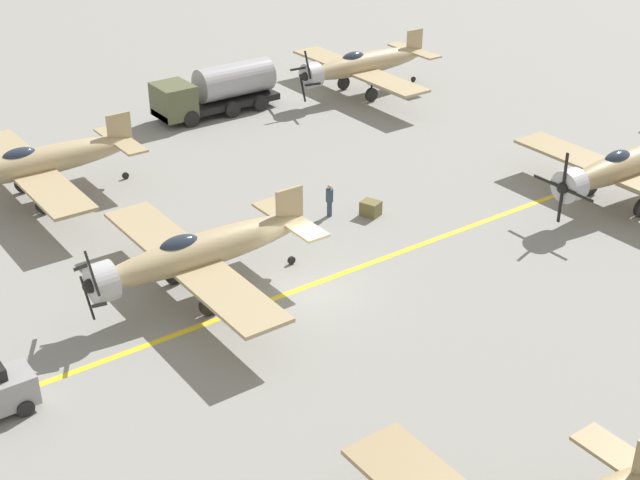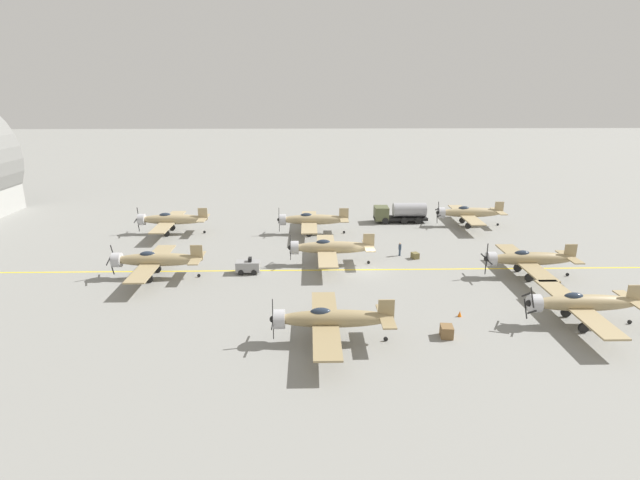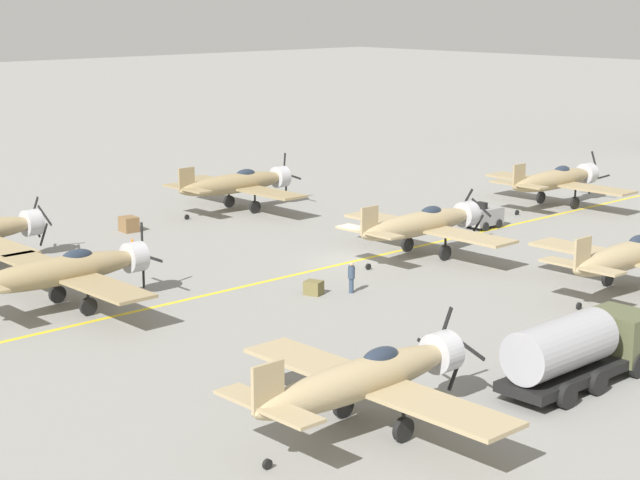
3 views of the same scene
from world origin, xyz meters
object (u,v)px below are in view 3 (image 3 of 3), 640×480
at_px(supply_crate_mid_lane, 129,224).
at_px(airplane_near_right, 366,378).
at_px(ground_crew_walking, 351,276).
at_px(supply_crate_by_tanker, 314,288).
at_px(airplane_far_center, 556,180).
at_px(traffic_cone, 132,242).
at_px(airplane_mid_right, 631,255).
at_px(tow_tractor, 484,216).
at_px(airplane_mid_center, 423,224).
at_px(fuel_tanker, 580,348).
at_px(airplane_mid_left, 238,184).
at_px(airplane_near_center, 65,271).

bearing_deg(supply_crate_mid_lane, airplane_near_right, -19.72).
bearing_deg(ground_crew_walking, supply_crate_by_tanker, -123.43).
bearing_deg(airplane_far_center, ground_crew_walking, -73.16).
relative_size(ground_crew_walking, supply_crate_by_tanker, 1.88).
height_order(supply_crate_by_tanker, traffic_cone, supply_crate_by_tanker).
relative_size(airplane_mid_right, tow_tractor, 4.62).
bearing_deg(airplane_mid_center, ground_crew_walking, -72.65).
xyz_separation_m(airplane_mid_center, airplane_mid_right, (12.69, 2.00, 0.00)).
relative_size(airplane_mid_right, supply_crate_by_tanker, 13.64).
relative_size(airplane_far_center, fuel_tanker, 1.50).
xyz_separation_m(airplane_mid_left, ground_crew_walking, (21.35, -9.45, -1.11)).
distance_m(tow_tractor, supply_crate_by_tanker, 20.03).
relative_size(airplane_mid_center, airplane_mid_right, 1.00).
bearing_deg(airplane_near_center, airplane_mid_right, 53.60).
xyz_separation_m(airplane_near_right, airplane_near_center, (-20.74, -0.08, 0.00)).
xyz_separation_m(airplane_far_center, airplane_mid_center, (3.84, -18.93, 0.00)).
distance_m(fuel_tanker, tow_tractor, 29.75).
relative_size(airplane_near_right, airplane_mid_right, 1.00).
bearing_deg(ground_crew_walking, airplane_near_right, -42.87).
xyz_separation_m(ground_crew_walking, traffic_cone, (-16.99, -2.43, -0.63)).
xyz_separation_m(ground_crew_walking, supply_crate_by_tanker, (-1.10, -1.67, -0.54)).
relative_size(airplane_mid_left, traffic_cone, 21.82).
xyz_separation_m(fuel_tanker, ground_crew_walking, (-15.84, 2.84, -0.61)).
relative_size(airplane_near_right, traffic_cone, 21.82).
bearing_deg(ground_crew_walking, airplane_mid_right, 47.38).
relative_size(airplane_near_center, traffic_cone, 21.82).
relative_size(supply_crate_mid_lane, traffic_cone, 2.16).
height_order(airplane_mid_left, traffic_cone, airplane_mid_left).
xyz_separation_m(tow_tractor, ground_crew_walking, (5.52, -17.86, 0.11)).
bearing_deg(supply_crate_by_tanker, airplane_near_center, -119.59).
distance_m(airplane_mid_center, traffic_cone, 18.09).
xyz_separation_m(supply_crate_by_tanker, supply_crate_mid_lane, (-19.66, 1.44, 0.13)).
bearing_deg(supply_crate_by_tanker, fuel_tanker, -3.96).
xyz_separation_m(airplane_near_center, supply_crate_by_tanker, (6.19, 10.89, -1.65)).
bearing_deg(airplane_far_center, airplane_near_right, -60.11).
distance_m(fuel_tanker, supply_crate_mid_lane, 36.71).
distance_m(airplane_far_center, supply_crate_by_tanker, 29.88).
height_order(airplane_mid_center, supply_crate_mid_lane, airplane_mid_center).
distance_m(airplane_near_center, airplane_mid_center, 21.72).
bearing_deg(traffic_cone, airplane_mid_center, 38.21).
bearing_deg(airplane_mid_center, supply_crate_mid_lane, -154.25).
bearing_deg(airplane_mid_center, airplane_far_center, 100.72).
height_order(airplane_far_center, tow_tractor, airplane_far_center).
distance_m(tow_tractor, supply_crate_mid_lane, 23.65).
relative_size(airplane_mid_left, supply_crate_mid_lane, 10.12).
height_order(airplane_far_center, supply_crate_mid_lane, airplane_far_center).
bearing_deg(tow_tractor, supply_crate_by_tanker, -77.26).
relative_size(airplane_mid_left, fuel_tanker, 1.50).
xyz_separation_m(airplane_far_center, traffic_cone, (-10.31, -30.07, -1.74)).
height_order(airplane_near_right, traffic_cone, airplane_near_right).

